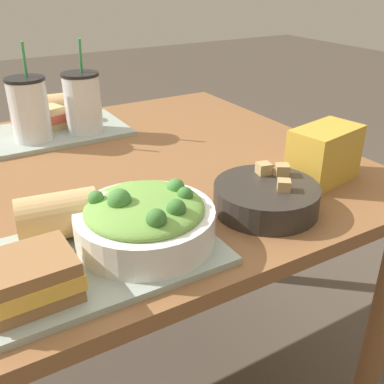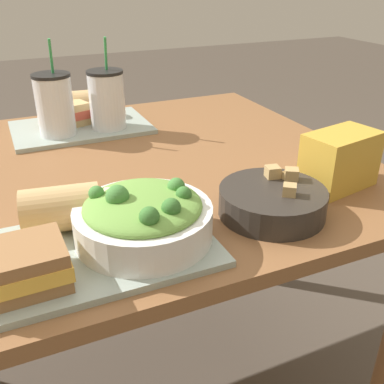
# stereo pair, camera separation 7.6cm
# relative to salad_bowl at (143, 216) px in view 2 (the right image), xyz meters

# --- Properties ---
(dining_table) EXTENTS (1.35, 0.99, 0.77)m
(dining_table) POSITION_rel_salad_bowl_xyz_m (-0.04, 0.34, -0.15)
(dining_table) COLOR brown
(dining_table) RESTS_ON ground_plane
(tray_near) EXTENTS (0.38, 0.25, 0.01)m
(tray_near) POSITION_rel_salad_bowl_xyz_m (-0.08, 0.00, -0.05)
(tray_near) COLOR #99A89E
(tray_near) RESTS_ON dining_table
(tray_far) EXTENTS (0.38, 0.25, 0.01)m
(tray_far) POSITION_rel_salad_bowl_xyz_m (0.02, 0.65, -0.05)
(tray_far) COLOR #99A89E
(tray_far) RESTS_ON dining_table
(salad_bowl) EXTENTS (0.23, 0.23, 0.10)m
(salad_bowl) POSITION_rel_salad_bowl_xyz_m (0.00, 0.00, 0.00)
(salad_bowl) COLOR white
(salad_bowl) RESTS_ON tray_near
(soup_bowl) EXTENTS (0.20, 0.20, 0.08)m
(soup_bowl) POSITION_rel_salad_bowl_xyz_m (0.26, -0.00, -0.02)
(soup_bowl) COLOR #2D2823
(soup_bowl) RESTS_ON dining_table
(sandwich_near) EXTENTS (0.13, 0.11, 0.06)m
(sandwich_near) POSITION_rel_salad_bowl_xyz_m (-0.20, -0.05, -0.01)
(sandwich_near) COLOR olive
(sandwich_near) RESTS_ON tray_near
(baguette_near) EXTENTS (0.14, 0.10, 0.08)m
(baguette_near) POSITION_rel_salad_bowl_xyz_m (-0.12, 0.09, -0.00)
(baguette_near) COLOR tan
(baguette_near) RESTS_ON tray_near
(sandwich_far) EXTENTS (0.14, 0.13, 0.06)m
(sandwich_far) POSITION_rel_salad_bowl_xyz_m (-0.01, 0.67, -0.01)
(sandwich_far) COLOR tan
(sandwich_far) RESTS_ON tray_far
(baguette_far) EXTENTS (0.11, 0.09, 0.08)m
(baguette_far) POSITION_rel_salad_bowl_xyz_m (0.06, 0.73, -0.00)
(baguette_far) COLOR tan
(baguette_far) RESTS_ON tray_far
(drink_cup_dark) EXTENTS (0.10, 0.10, 0.25)m
(drink_cup_dark) POSITION_rel_salad_bowl_xyz_m (-0.05, 0.59, 0.04)
(drink_cup_dark) COLOR silver
(drink_cup_dark) RESTS_ON tray_far
(drink_cup_red) EXTENTS (0.10, 0.10, 0.25)m
(drink_cup_red) POSITION_rel_salad_bowl_xyz_m (0.10, 0.59, 0.03)
(drink_cup_red) COLOR silver
(drink_cup_red) RESTS_ON tray_far
(chip_bag) EXTENTS (0.17, 0.12, 0.12)m
(chip_bag) POSITION_rel_salad_bowl_xyz_m (0.45, 0.05, 0.01)
(chip_bag) COLOR gold
(chip_bag) RESTS_ON dining_table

